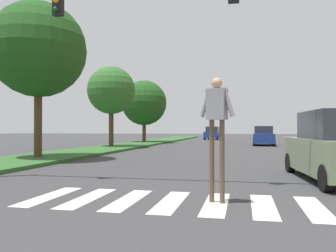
% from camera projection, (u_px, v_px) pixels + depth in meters
% --- Properties ---
extents(ground_plane, '(140.00, 140.00, 0.00)m').
position_uv_depth(ground_plane, '(231.00, 146.00, 28.73)').
color(ground_plane, '#38383A').
extents(crosswalk, '(6.75, 2.20, 0.01)m').
position_uv_depth(crosswalk, '(193.00, 203.00, 6.89)').
color(crosswalk, silver).
rests_on(crosswalk, ground_plane).
extents(median_strip, '(3.83, 64.00, 0.15)m').
position_uv_depth(median_strip, '(126.00, 146.00, 28.57)').
color(median_strip, '#2D5B28').
rests_on(median_strip, ground_plane).
extents(tree_mid, '(4.46, 4.46, 7.26)m').
position_uv_depth(tree_mid, '(38.00, 50.00, 16.26)').
color(tree_mid, '#4C3823').
rests_on(tree_mid, median_strip).
extents(tree_far, '(3.64, 3.64, 6.08)m').
position_uv_depth(tree_far, '(111.00, 90.00, 26.48)').
color(tree_far, '#4C3823').
rests_on(tree_far, median_strip).
extents(tree_distant, '(4.60, 4.60, 6.27)m').
position_uv_depth(tree_distant, '(144.00, 103.00, 35.62)').
color(tree_distant, '#4C3823').
rests_on(tree_distant, median_strip).
extents(traffic_light_gantry, '(9.05, 0.30, 6.00)m').
position_uv_depth(traffic_light_gantry, '(57.00, 27.00, 9.91)').
color(traffic_light_gantry, gold).
rests_on(traffic_light_gantry, median_strip).
extents(pedestrian_performer, '(0.74, 0.35, 2.49)m').
position_uv_depth(pedestrian_performer, '(217.00, 119.00, 6.92)').
color(pedestrian_performer, brown).
rests_on(pedestrian_performer, ground_plane).
extents(sedan_midblock, '(1.95, 4.53, 1.70)m').
position_uv_depth(sedan_midblock, '(263.00, 136.00, 30.86)').
color(sedan_midblock, navy).
rests_on(sedan_midblock, ground_plane).
extents(sedan_distant, '(2.20, 4.16, 1.76)m').
position_uv_depth(sedan_distant, '(213.00, 134.00, 47.37)').
color(sedan_distant, navy).
rests_on(sedan_distant, ground_plane).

